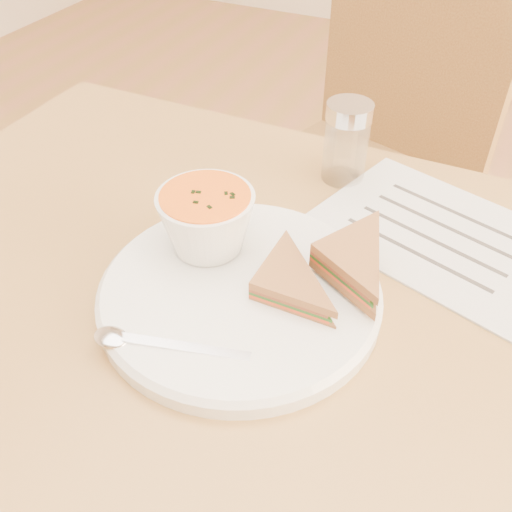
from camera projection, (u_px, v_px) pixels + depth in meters
The scene contains 9 objects.
dining_table at pixel (244, 455), 0.89m from camera, with size 1.00×0.70×0.75m, color olive, non-canonical shape.
chair_far at pixel (349, 181), 1.26m from camera, with size 0.44×0.44×0.98m, color brown, non-canonical shape.
plate at pixel (240, 293), 0.62m from camera, with size 0.31×0.31×0.02m, color white, non-canonical shape.
soup_bowl at pixel (207, 224), 0.64m from camera, with size 0.11×0.11×0.08m, color white, non-canonical shape.
sandwich_half_a at pixel (249, 293), 0.59m from camera, with size 0.10×0.10×0.03m, color #A06238, non-canonical shape.
sandwich_half_b at pixel (310, 255), 0.61m from camera, with size 0.10×0.10×0.03m, color #A06238, non-canonical shape.
spoon at pixel (165, 345), 0.55m from camera, with size 0.18×0.04×0.01m, color silver, non-canonical shape.
paper_menu at pixel (438, 234), 0.71m from camera, with size 0.29×0.21×0.00m, color silver, non-canonical shape.
condiment_shaker at pixel (346, 142), 0.77m from camera, with size 0.06×0.06×0.11m, color silver, non-canonical shape.
Camera 1 is at (0.22, -0.41, 1.20)m, focal length 40.00 mm.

